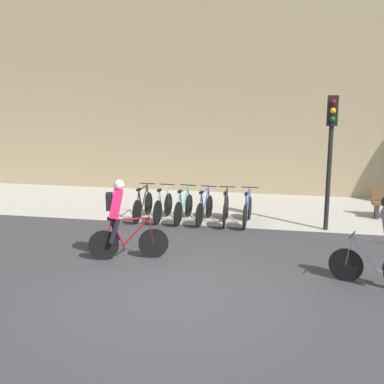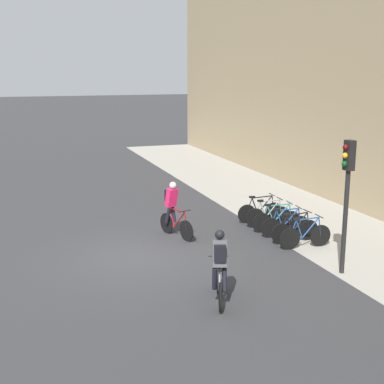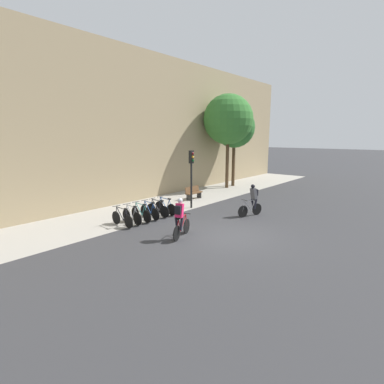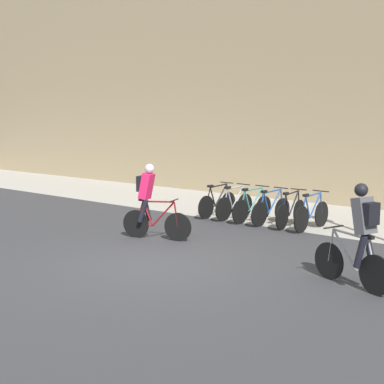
{
  "view_description": "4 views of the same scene",
  "coord_description": "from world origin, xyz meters",
  "px_view_note": "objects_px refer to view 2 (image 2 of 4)",
  "views": [
    {
      "loc": [
        1.88,
        -7.97,
        3.62
      ],
      "look_at": [
        -0.28,
        2.93,
        1.27
      ],
      "focal_mm": 45.0,
      "sensor_mm": 36.0,
      "label": 1
    },
    {
      "loc": [
        14.15,
        -3.32,
        5.2
      ],
      "look_at": [
        -0.55,
        1.83,
        1.64
      ],
      "focal_mm": 50.0,
      "sensor_mm": 36.0,
      "label": 2
    },
    {
      "loc": [
        -10.74,
        -6.79,
        4.36
      ],
      "look_at": [
        0.95,
        3.02,
        1.49
      ],
      "focal_mm": 28.0,
      "sensor_mm": 36.0,
      "label": 3
    },
    {
      "loc": [
        7.01,
        -7.37,
        2.78
      ],
      "look_at": [
        -0.63,
        1.94,
        1.15
      ],
      "focal_mm": 50.0,
      "sensor_mm": 36.0,
      "label": 4
    }
  ],
  "objects_px": {
    "cyclist_grey": "(219,265)",
    "parked_bike_3": "(285,225)",
    "parked_bike_4": "(295,230)",
    "traffic_light_pole": "(347,182)",
    "parked_bike_2": "(277,220)",
    "parked_bike_1": "(268,215)",
    "cyclist_pink": "(173,207)",
    "parked_bike_5": "(305,235)",
    "parked_bike_0": "(260,211)"
  },
  "relations": [
    {
      "from": "parked_bike_4",
      "to": "traffic_light_pole",
      "type": "distance_m",
      "value": 3.38
    },
    {
      "from": "parked_bike_2",
      "to": "parked_bike_5",
      "type": "xyz_separation_m",
      "value": [
        1.8,
        0.0,
        0.0
      ]
    },
    {
      "from": "cyclist_pink",
      "to": "parked_bike_0",
      "type": "relative_size",
      "value": 1.05
    },
    {
      "from": "cyclist_grey",
      "to": "parked_bike_2",
      "type": "distance_m",
      "value": 6.1
    },
    {
      "from": "cyclist_pink",
      "to": "traffic_light_pole",
      "type": "relative_size",
      "value": 0.51
    },
    {
      "from": "parked_bike_3",
      "to": "traffic_light_pole",
      "type": "height_order",
      "value": "traffic_light_pole"
    },
    {
      "from": "parked_bike_0",
      "to": "parked_bike_3",
      "type": "bearing_deg",
      "value": -0.0
    },
    {
      "from": "parked_bike_1",
      "to": "parked_bike_3",
      "type": "bearing_deg",
      "value": -0.05
    },
    {
      "from": "parked_bike_1",
      "to": "cyclist_grey",
      "type": "bearing_deg",
      "value": -36.9
    },
    {
      "from": "parked_bike_2",
      "to": "parked_bike_1",
      "type": "bearing_deg",
      "value": 179.89
    },
    {
      "from": "parked_bike_4",
      "to": "parked_bike_5",
      "type": "distance_m",
      "value": 0.6
    },
    {
      "from": "traffic_light_pole",
      "to": "cyclist_grey",
      "type": "bearing_deg",
      "value": -78.8
    },
    {
      "from": "parked_bike_1",
      "to": "parked_bike_2",
      "type": "xyz_separation_m",
      "value": [
        0.6,
        -0.0,
        -0.0
      ]
    },
    {
      "from": "cyclist_pink",
      "to": "cyclist_grey",
      "type": "distance_m",
      "value": 5.35
    },
    {
      "from": "cyclist_pink",
      "to": "cyclist_grey",
      "type": "relative_size",
      "value": 1.0
    },
    {
      "from": "cyclist_pink",
      "to": "parked_bike_5",
      "type": "relative_size",
      "value": 1.05
    },
    {
      "from": "parked_bike_1",
      "to": "parked_bike_3",
      "type": "height_order",
      "value": "parked_bike_1"
    },
    {
      "from": "parked_bike_0",
      "to": "parked_bike_1",
      "type": "distance_m",
      "value": 0.6
    },
    {
      "from": "cyclist_grey",
      "to": "parked_bike_4",
      "type": "distance_m",
      "value": 5.25
    },
    {
      "from": "cyclist_grey",
      "to": "parked_bike_3",
      "type": "relative_size",
      "value": 1.07
    },
    {
      "from": "cyclist_grey",
      "to": "traffic_light_pole",
      "type": "distance_m",
      "value": 4.13
    },
    {
      "from": "parked_bike_4",
      "to": "parked_bike_5",
      "type": "xyz_separation_m",
      "value": [
        0.6,
        -0.0,
        0.01
      ]
    },
    {
      "from": "cyclist_pink",
      "to": "parked_bike_4",
      "type": "relative_size",
      "value": 1.07
    },
    {
      "from": "parked_bike_0",
      "to": "parked_bike_2",
      "type": "xyz_separation_m",
      "value": [
        1.2,
        -0.0,
        -0.0
      ]
    },
    {
      "from": "cyclist_pink",
      "to": "parked_bike_0",
      "type": "xyz_separation_m",
      "value": [
        -0.51,
        3.36,
        -0.55
      ]
    },
    {
      "from": "cyclist_grey",
      "to": "parked_bike_0",
      "type": "distance_m",
      "value": 7.05
    },
    {
      "from": "parked_bike_2",
      "to": "parked_bike_4",
      "type": "height_order",
      "value": "parked_bike_2"
    },
    {
      "from": "parked_bike_4",
      "to": "parked_bike_3",
      "type": "bearing_deg",
      "value": -179.97
    },
    {
      "from": "parked_bike_4",
      "to": "cyclist_grey",
      "type": "bearing_deg",
      "value": -48.83
    },
    {
      "from": "parked_bike_2",
      "to": "traffic_light_pole",
      "type": "bearing_deg",
      "value": -2.25
    },
    {
      "from": "parked_bike_2",
      "to": "traffic_light_pole",
      "type": "xyz_separation_m",
      "value": [
        3.89,
        -0.15,
        2.04
      ]
    },
    {
      "from": "cyclist_grey",
      "to": "parked_bike_2",
      "type": "relative_size",
      "value": 1.05
    },
    {
      "from": "parked_bike_2",
      "to": "parked_bike_3",
      "type": "distance_m",
      "value": 0.6
    },
    {
      "from": "cyclist_pink",
      "to": "parked_bike_5",
      "type": "distance_m",
      "value": 4.21
    },
    {
      "from": "parked_bike_0",
      "to": "traffic_light_pole",
      "type": "relative_size",
      "value": 0.48
    },
    {
      "from": "parked_bike_3",
      "to": "traffic_light_pole",
      "type": "bearing_deg",
      "value": -2.67
    },
    {
      "from": "cyclist_grey",
      "to": "parked_bike_1",
      "type": "xyz_separation_m",
      "value": [
        -5.23,
        3.93,
        -0.55
      ]
    },
    {
      "from": "parked_bike_3",
      "to": "parked_bike_5",
      "type": "height_order",
      "value": "parked_bike_5"
    },
    {
      "from": "parked_bike_2",
      "to": "parked_bike_3",
      "type": "bearing_deg",
      "value": 0.01
    },
    {
      "from": "cyclist_pink",
      "to": "parked_bike_5",
      "type": "height_order",
      "value": "cyclist_pink"
    },
    {
      "from": "parked_bike_2",
      "to": "parked_bike_4",
      "type": "distance_m",
      "value": 1.2
    },
    {
      "from": "parked_bike_1",
      "to": "traffic_light_pole",
      "type": "bearing_deg",
      "value": -1.97
    },
    {
      "from": "parked_bike_0",
      "to": "parked_bike_3",
      "type": "relative_size",
      "value": 1.02
    },
    {
      "from": "cyclist_pink",
      "to": "parked_bike_3",
      "type": "xyz_separation_m",
      "value": [
        1.28,
        3.36,
        -0.55
      ]
    },
    {
      "from": "cyclist_pink",
      "to": "parked_bike_2",
      "type": "height_order",
      "value": "cyclist_pink"
    },
    {
      "from": "cyclist_pink",
      "to": "parked_bike_4",
      "type": "bearing_deg",
      "value": 60.78
    },
    {
      "from": "parked_bike_4",
      "to": "parked_bike_5",
      "type": "height_order",
      "value": "parked_bike_5"
    },
    {
      "from": "cyclist_grey",
      "to": "parked_bike_5",
      "type": "distance_m",
      "value": 4.88
    },
    {
      "from": "parked_bike_5",
      "to": "cyclist_pink",
      "type": "bearing_deg",
      "value": -126.39
    },
    {
      "from": "parked_bike_0",
      "to": "cyclist_pink",
      "type": "bearing_deg",
      "value": -81.31
    }
  ]
}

